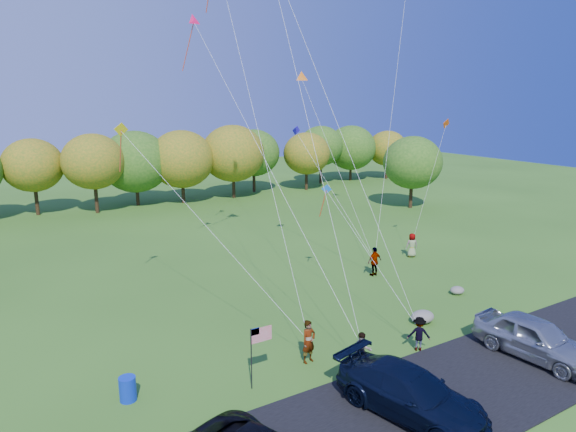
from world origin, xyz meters
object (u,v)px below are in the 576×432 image
object	(u,v)px
trash_barrel	(128,389)
flyer_a	(309,341)
minivan_silver	(535,338)
flyer_e	(412,245)
minivan_navy	(411,393)
flyer_b	(362,351)
flyer_c	(419,334)
flyer_d	(375,261)

from	to	relation	value
trash_barrel	flyer_a	bearing A→B (deg)	-8.88
minivan_silver	flyer_e	bearing A→B (deg)	60.87
minivan_navy	minivan_silver	bearing A→B (deg)	-10.76
flyer_a	flyer_b	xyz separation A→B (m)	(1.56, -1.72, -0.13)
minivan_navy	flyer_c	distance (m)	5.17
flyer_a	trash_barrel	distance (m)	7.58
minivan_silver	flyer_d	size ratio (longest dim) A/B	2.77
minivan_navy	flyer_d	xyz separation A→B (m)	(8.83, 12.16, 0.06)
flyer_d	trash_barrel	distance (m)	18.25
minivan_navy	flyer_d	bearing A→B (deg)	41.50
minivan_navy	flyer_e	distance (m)	19.53
flyer_d	flyer_e	xyz separation A→B (m)	(4.96, 1.67, -0.09)
minivan_navy	flyer_b	xyz separation A→B (m)	(0.59, 3.41, -0.06)
flyer_a	flyer_e	bearing A→B (deg)	20.25
flyer_b	flyer_e	distance (m)	16.82
trash_barrel	flyer_e	bearing A→B (deg)	18.73
trash_barrel	flyer_c	bearing A→B (deg)	-13.17
flyer_b	trash_barrel	world-z (taller)	flyer_b
flyer_b	flyer_d	xyz separation A→B (m)	(8.24, 8.75, 0.12)
flyer_e	flyer_c	bearing A→B (deg)	66.92
flyer_e	flyer_a	bearing A→B (deg)	50.96
flyer_e	flyer_b	bearing A→B (deg)	58.74
minivan_navy	flyer_a	bearing A→B (deg)	88.27
flyer_c	trash_barrel	bearing A→B (deg)	24.80
minivan_silver	flyer_c	distance (m)	4.97
trash_barrel	minivan_navy	bearing A→B (deg)	-36.69
minivan_navy	flyer_a	size ratio (longest dim) A/B	2.99
flyer_b	trash_barrel	bearing A→B (deg)	-172.52
flyer_b	trash_barrel	xyz separation A→B (m)	(-9.03, 2.89, -0.36)
minivan_navy	flyer_e	bearing A→B (deg)	32.57
flyer_d	minivan_navy	bearing A→B (deg)	51.10
flyer_a	trash_barrel	xyz separation A→B (m)	(-7.47, 1.17, -0.48)
flyer_b	trash_barrel	distance (m)	9.49
minivan_silver	flyer_a	world-z (taller)	flyer_a
trash_barrel	minivan_silver	bearing A→B (deg)	-20.55
flyer_c	flyer_d	world-z (taller)	flyer_d
flyer_b	flyer_c	distance (m)	3.30
flyer_c	flyer_d	distance (m)	10.05
flyer_b	flyer_c	bearing A→B (deg)	25.20
minivan_navy	flyer_d	world-z (taller)	flyer_d
flyer_a	flyer_e	size ratio (longest dim) A/B	1.11
flyer_d	flyer_b	bearing A→B (deg)	43.80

